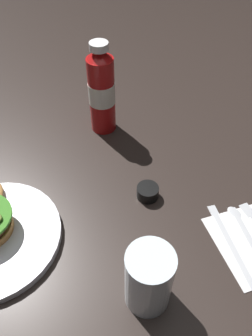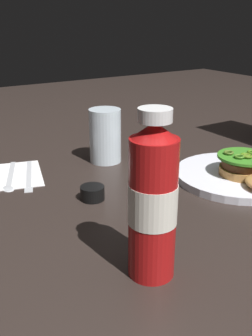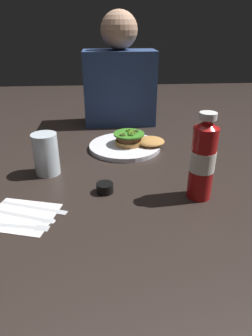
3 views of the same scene
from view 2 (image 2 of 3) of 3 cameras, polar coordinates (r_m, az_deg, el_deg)
name	(u,v)px [view 2 (image 2 of 3)]	position (r m, az deg, el deg)	size (l,w,h in m)	color
ground_plane	(168,187)	(0.89, 6.01, -2.69)	(3.00, 3.00, 0.00)	black
dinner_plate	(236,176)	(0.96, 15.56, -1.07)	(0.28, 0.28, 0.02)	white
ketchup_bottle	(153,202)	(0.55, 3.88, -4.85)	(0.07, 0.07, 0.25)	#AF1314
water_glass	(105,136)	(1.02, -3.02, 4.67)	(0.08, 0.08, 0.14)	silver
condiment_cup	(92,193)	(0.82, -4.86, -3.59)	(0.05, 0.05, 0.03)	black
napkin	(11,175)	(0.98, -16.27, -1.00)	(0.17, 0.14, 0.00)	white
spoon_utensil	(10,179)	(0.95, -16.41, -1.47)	(0.18, 0.08, 0.00)	silver
butter_knife	(29,176)	(0.96, -13.82, -1.11)	(0.19, 0.08, 0.00)	silver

